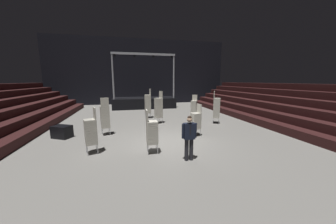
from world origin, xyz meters
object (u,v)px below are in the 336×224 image
(chair_stack_front_left, at_px, (159,107))
(chair_stack_mid_right, at_px, (91,131))
(chair_stack_rear_right, at_px, (148,104))
(chair_stack_rear_centre, at_px, (105,116))
(stage_riser, at_px, (144,102))
(chair_stack_rear_left, at_px, (152,132))
(man_with_tie, at_px, (189,136))
(chair_stack_mid_centre, at_px, (196,120))
(chair_stack_mid_left, at_px, (194,106))
(chair_stack_front_right, at_px, (216,108))
(equipment_road_case, at_px, (62,132))

(chair_stack_front_left, height_order, chair_stack_mid_right, chair_stack_front_left)
(chair_stack_rear_right, relative_size, chair_stack_rear_centre, 1.12)
(stage_riser, height_order, chair_stack_rear_left, stage_riser)
(man_with_tie, bearing_deg, chair_stack_mid_centre, -114.80)
(chair_stack_front_left, relative_size, chair_stack_mid_left, 1.24)
(chair_stack_rear_centre, bearing_deg, stage_riser, 58.38)
(chair_stack_mid_right, distance_m, chair_stack_rear_left, 2.43)
(chair_stack_mid_centre, bearing_deg, chair_stack_rear_left, 113.33)
(chair_stack_rear_left, xyz_separation_m, chair_stack_rear_right, (0.66, 6.94, 0.25))
(chair_stack_mid_right, bearing_deg, chair_stack_rear_centre, -23.41)
(stage_riser, xyz_separation_m, chair_stack_mid_right, (-3.26, -11.92, 0.29))
(stage_riser, bearing_deg, chair_stack_rear_left, -94.05)
(chair_stack_mid_left, xyz_separation_m, chair_stack_mid_centre, (-1.77, -4.81, -0.04))
(man_with_tie, height_order, chair_stack_mid_left, chair_stack_mid_left)
(chair_stack_rear_right, bearing_deg, man_with_tie, -177.19)
(chair_stack_mid_centre, bearing_deg, chair_stack_mid_right, 93.38)
(chair_stack_front_right, distance_m, chair_stack_rear_right, 5.21)
(chair_stack_mid_centre, distance_m, chair_stack_rear_left, 3.13)
(chair_stack_front_right, xyz_separation_m, chair_stack_rear_centre, (-7.13, -1.05, -0.08))
(chair_stack_front_left, bearing_deg, chair_stack_mid_right, 123.75)
(chair_stack_mid_centre, bearing_deg, chair_stack_front_left, 12.73)
(chair_stack_mid_right, xyz_separation_m, chair_stack_rear_left, (2.38, -0.50, -0.04))
(chair_stack_rear_right, distance_m, chair_stack_rear_centre, 4.79)
(chair_stack_front_left, distance_m, chair_stack_rear_centre, 3.83)
(chair_stack_front_left, bearing_deg, man_with_tie, 162.52)
(chair_stack_rear_left, relative_size, chair_stack_rear_right, 0.78)
(chair_stack_mid_right, relative_size, chair_stack_mid_centre, 1.10)
(chair_stack_rear_right, xyz_separation_m, equipment_road_case, (-4.92, -3.94, -0.83))
(chair_stack_mid_right, height_order, chair_stack_rear_left, chair_stack_mid_right)
(man_with_tie, bearing_deg, chair_stack_front_right, -125.25)
(chair_stack_mid_left, relative_size, chair_stack_rear_left, 1.00)
(stage_riser, bearing_deg, chair_stack_front_left, -87.78)
(chair_stack_front_right, xyz_separation_m, chair_stack_mid_centre, (-2.43, -2.33, -0.25))
(chair_stack_front_left, relative_size, chair_stack_mid_centre, 1.30)
(man_with_tie, height_order, equipment_road_case, man_with_tie)
(chair_stack_front_right, distance_m, chair_stack_rear_left, 6.47)
(chair_stack_mid_centre, bearing_deg, stage_riser, -1.71)
(chair_stack_mid_left, bearing_deg, chair_stack_front_right, 140.01)
(man_with_tie, xyz_separation_m, chair_stack_mid_left, (3.12, 7.54, -0.05))
(man_with_tie, xyz_separation_m, chair_stack_mid_centre, (1.35, 2.74, -0.09))
(man_with_tie, xyz_separation_m, chair_stack_rear_right, (-0.58, 7.92, 0.20))
(man_with_tie, bearing_deg, chair_stack_rear_left, -36.88)
(stage_riser, relative_size, equipment_road_case, 7.32)
(chair_stack_rear_right, bearing_deg, equipment_road_case, 127.34)
(stage_riser, distance_m, man_with_tie, 13.41)
(chair_stack_mid_left, bearing_deg, chair_stack_rear_left, 91.50)
(chair_stack_front_right, distance_m, chair_stack_rear_centre, 7.21)
(chair_stack_front_left, distance_m, chair_stack_rear_left, 5.16)
(chair_stack_rear_right, bearing_deg, chair_stack_mid_right, 153.40)
(chair_stack_rear_left, xyz_separation_m, chair_stack_rear_centre, (-2.11, 3.03, 0.13))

